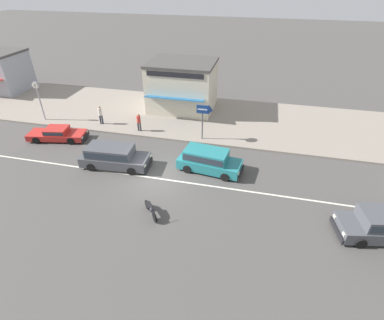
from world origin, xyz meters
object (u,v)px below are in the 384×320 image
Objects in this scene: sedan_red_1 at (57,134)px; street_clock at (38,92)px; arrow_signboard at (209,111)px; pedestrian_mid_kerb at (100,113)px; shopfront_corner_warung at (182,85)px; minivan_dark_grey_2 at (113,156)px; pedestrian_near_clock at (139,121)px; minivan_teal_5 at (208,160)px; motorcycle_0 at (151,209)px.

sedan_red_1 is 1.38× the size of street_clock.
arrow_signboard is 10.05m from pedestrian_mid_kerb.
shopfront_corner_warung reaches higher than street_clock.
pedestrian_near_clock is at bearing 91.70° from minivan_dark_grey_2.
pedestrian_mid_kerb is at bearing 176.01° from arrow_signboard.
arrow_signboard reaches higher than sedan_red_1.
minivan_dark_grey_2 is at bearing -171.13° from minivan_teal_5.
minivan_dark_grey_2 reaches higher than motorcycle_0.
motorcycle_0 is at bearing -99.44° from arrow_signboard.
arrow_signboard is (5.90, 5.16, 1.79)m from minivan_dark_grey_2.
pedestrian_near_clock reaches higher than sedan_red_1.
sedan_red_1 is 2.89× the size of pedestrian_mid_kerb.
minivan_dark_grey_2 is at bearing 135.56° from motorcycle_0.
minivan_teal_5 is 1.56× the size of arrow_signboard.
minivan_dark_grey_2 is 1.40× the size of street_clock.
shopfront_corner_warung reaches higher than minivan_teal_5.
motorcycle_0 is 0.40× the size of street_clock.
pedestrian_mid_kerb is (-3.85, 0.52, 0.06)m from pedestrian_near_clock.
minivan_teal_5 is at bearing -32.08° from pedestrian_near_clock.
shopfront_corner_warung reaches higher than arrow_signboard.
motorcycle_0 is at bearing -34.88° from street_clock.
arrow_signboard is 1.75× the size of pedestrian_mid_kerb.
arrow_signboard is at bearing 41.13° from minivan_dark_grey_2.
pedestrian_near_clock is (-6.06, 0.18, -1.55)m from arrow_signboard.
minivan_dark_grey_2 is 7.10m from pedestrian_mid_kerb.
street_clock is (-16.28, 4.41, 1.92)m from minivan_teal_5.
minivan_dark_grey_2 and minivan_teal_5 have the same top height.
pedestrian_mid_kerb is at bearing 155.81° from minivan_teal_5.
minivan_teal_5 is 2.90× the size of pedestrian_near_clock.
shopfront_corner_warung reaches higher than pedestrian_near_clock.
pedestrian_near_clock is at bearing -112.37° from shopfront_corner_warung.
minivan_teal_5 reaches higher than sedan_red_1.
pedestrian_mid_kerb is 8.23m from shopfront_corner_warung.
sedan_red_1 is at bearing 147.31° from motorcycle_0.
pedestrian_near_clock reaches higher than motorcycle_0.
sedan_red_1 is 6.78m from minivan_dark_grey_2.
shopfront_corner_warung is at bearing 78.73° from minivan_dark_grey_2.
minivan_teal_5 is 2.73× the size of pedestrian_mid_kerb.
pedestrian_near_clock is at bearing 178.34° from arrow_signboard.
pedestrian_mid_kerb is at bearing 4.01° from street_clock.
shopfront_corner_warung reaches higher than minivan_dark_grey_2.
minivan_teal_5 is 8.08m from pedestrian_near_clock.
sedan_red_1 is at bearing -155.59° from pedestrian_near_clock.
arrow_signboard is at bearing -58.04° from shopfront_corner_warung.
arrow_signboard is (-0.78, 4.11, 1.79)m from minivan_teal_5.
minivan_teal_5 is at bearing -79.24° from arrow_signboard.
pedestrian_mid_kerb reaches higher than pedestrian_near_clock.
minivan_teal_5 is 11.11m from shopfront_corner_warung.
street_clock is at bearing 179.25° from pedestrian_near_clock.
pedestrian_mid_kerb is at bearing 124.43° from minivan_dark_grey_2.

